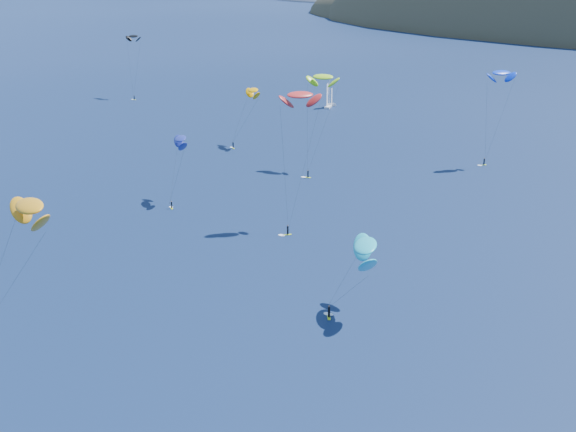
# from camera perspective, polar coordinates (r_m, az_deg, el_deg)

# --- Properties ---
(sailboat) EXTENTS (7.98, 7.24, 9.52)m
(sailboat) POSITION_cam_1_polar(r_m,az_deg,el_deg) (278.75, 2.91, 7.90)
(sailboat) COLOR white
(sailboat) RESTS_ON ground
(kitesurfer_1) EXTENTS (8.25, 10.83, 17.45)m
(kitesurfer_1) POSITION_cam_1_polar(r_m,az_deg,el_deg) (222.88, -2.51, 8.92)
(kitesurfer_1) COLOR #DCFE1C
(kitesurfer_1) RESTS_ON ground
(kitesurfer_2) EXTENTS (10.99, 13.95, 22.13)m
(kitesurfer_2) POSITION_cam_1_polar(r_m,az_deg,el_deg) (115.70, -17.92, 0.67)
(kitesurfer_2) COLOR #DCFE1C
(kitesurfer_2) RESTS_ON ground
(kitesurfer_3) EXTENTS (8.70, 13.91, 24.87)m
(kitesurfer_3) POSITION_cam_1_polar(r_m,az_deg,el_deg) (198.85, 2.50, 9.84)
(kitesurfer_3) COLOR #DCFE1C
(kitesurfer_3) RESTS_ON ground
(kitesurfer_4) EXTENTS (7.53, 8.33, 25.49)m
(kitesurfer_4) POSITION_cam_1_polar(r_m,az_deg,el_deg) (207.29, 14.94, 9.80)
(kitesurfer_4) COLOR #DCFE1C
(kitesurfer_4) RESTS_ON ground
(kitesurfer_5) EXTENTS (10.19, 11.70, 13.65)m
(kitesurfer_5) POSITION_cam_1_polar(r_m,az_deg,el_deg) (120.37, 5.52, -2.13)
(kitesurfer_5) COLOR #DCFE1C
(kitesurfer_5) RESTS_ON ground
(kitesurfer_9) EXTENTS (8.00, 12.25, 28.22)m
(kitesurfer_9) POSITION_cam_1_polar(r_m,az_deg,el_deg) (155.43, 0.87, 8.58)
(kitesurfer_9) COLOR #DCFE1C
(kitesurfer_9) RESTS_ON ground
(kitesurfer_10) EXTENTS (8.01, 10.62, 15.77)m
(kitesurfer_10) POSITION_cam_1_polar(r_m,az_deg,el_deg) (174.83, -7.66, 5.46)
(kitesurfer_10) COLOR #DCFE1C
(kitesurfer_10) RESTS_ON ground
(kitesurfer_12) EXTENTS (8.22, 7.69, 23.57)m
(kitesurfer_12) POSITION_cam_1_polar(r_m,az_deg,el_deg) (301.48, -10.94, 12.43)
(kitesurfer_12) COLOR #DCFE1C
(kitesurfer_12) RESTS_ON ground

